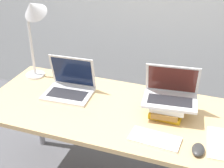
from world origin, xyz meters
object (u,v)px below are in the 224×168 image
Objects in this scene: book_stack at (168,107)px; mouse at (198,150)px; laptop_on_books at (171,93)px; laptop_left at (70,86)px; desk_lamp at (33,18)px; wireless_keyboard at (155,139)px.

book_stack is 2.38× the size of mouse.
laptop_on_books is 0.39m from mouse.
laptop_left reaches higher than book_stack.
desk_lamp is at bearing 159.98° from laptop_left.
laptop_left is 1.16× the size of wireless_keyboard.
desk_lamp reaches higher than laptop_left.
desk_lamp is (-0.30, 0.11, 0.42)m from laptop_left.
laptop_left is 0.97× the size of laptop_on_books.
desk_lamp is (-0.98, 0.14, 0.42)m from book_stack.
mouse is at bearing -5.63° from wireless_keyboard.
wireless_keyboard is at bearing -93.40° from book_stack.
book_stack is 0.73× the size of laptop_on_books.
book_stack is 0.09m from laptop_on_books.
mouse is (0.22, -0.30, -0.03)m from book_stack.
laptop_left is at bearing 177.67° from book_stack.
book_stack is 1.08m from desk_lamp.
laptop_on_books reaches higher than laptop_left.
laptop_on_books is at bearing 124.61° from mouse.
laptop_left is 0.73m from wireless_keyboard.
laptop_left reaches higher than mouse.
mouse is (0.21, -0.31, -0.13)m from laptop_on_books.
laptop_on_books is at bearing 85.22° from wireless_keyboard.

